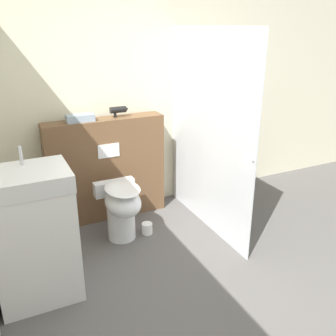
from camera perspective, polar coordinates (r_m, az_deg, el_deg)
name	(u,v)px	position (r m, az deg, el deg)	size (l,w,h in m)	color
ground_plane	(228,310)	(2.97, 9.12, -20.60)	(12.00, 12.00, 0.00)	#565451
wall_back	(129,96)	(4.05, -5.94, 10.87)	(8.00, 0.06, 2.50)	beige
partition_panel	(107,169)	(3.97, -9.31, -0.18)	(1.22, 0.23, 1.08)	brown
shower_glass	(208,134)	(3.64, 6.11, 5.25)	(0.04, 1.50, 1.95)	silver
toilet	(122,207)	(3.58, -7.10, -5.91)	(0.40, 0.53, 0.57)	white
sink_vanity	(34,236)	(2.95, -19.76, -9.67)	(0.59, 0.48, 1.17)	white
hair_drier	(119,110)	(3.84, -7.51, 8.77)	(0.19, 0.06, 0.11)	black
folded_towel	(80,118)	(3.73, -13.24, 7.42)	(0.27, 0.12, 0.07)	#8C9EAD
spare_toilet_roll	(147,228)	(3.78, -3.21, -9.18)	(0.11, 0.11, 0.11)	white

